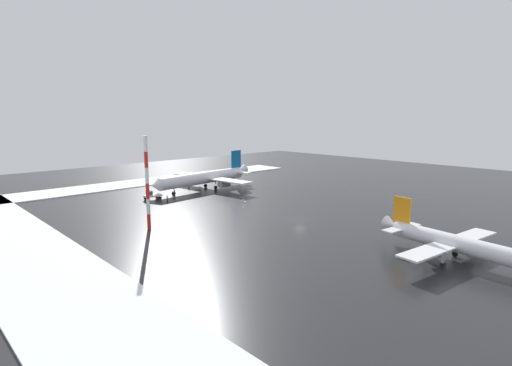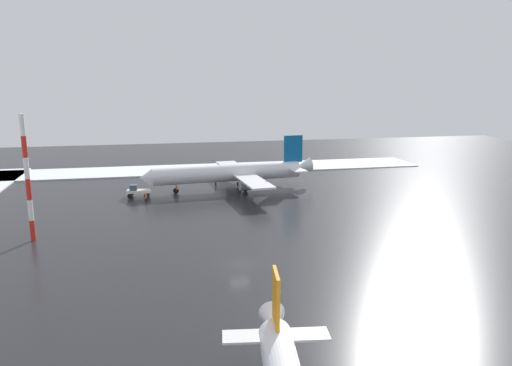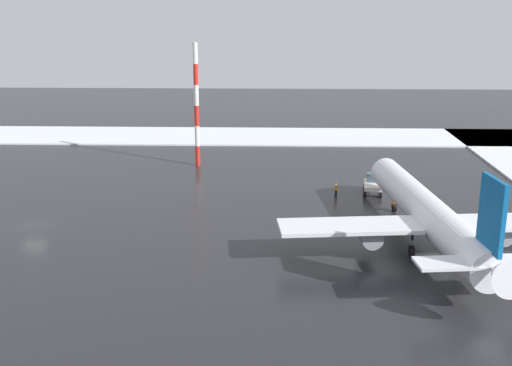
{
  "view_description": "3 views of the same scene",
  "coord_description": "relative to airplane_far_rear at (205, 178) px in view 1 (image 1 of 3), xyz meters",
  "views": [
    {
      "loc": [
        55.01,
        -64.95,
        22.29
      ],
      "look_at": [
        -20.51,
        6.0,
        4.66
      ],
      "focal_mm": 28.0,
      "sensor_mm": 36.0,
      "label": 1
    },
    {
      "loc": [
        59.35,
        -9.61,
        23.62
      ],
      "look_at": [
        -24.87,
        7.09,
        5.1
      ],
      "focal_mm": 35.0,
      "sensor_mm": 36.0,
      "label": 2
    },
    {
      "loc": [
        -27.04,
        66.82,
        23.96
      ],
      "look_at": [
        -24.88,
        -2.59,
        4.44
      ],
      "focal_mm": 45.0,
      "sensor_mm": 36.0,
      "label": 3
    }
  ],
  "objects": [
    {
      "name": "snow_bank_far",
      "position": [
        42.47,
        -55.42,
        -3.53
      ],
      "size": [
        152.0,
        16.0,
        0.26
      ],
      "primitive_type": "cube",
      "color": "white",
      "rests_on": "ground_plane"
    },
    {
      "name": "airplane_far_rear",
      "position": [
        0.0,
        0.0,
        0.0
      ],
      "size": [
        30.99,
        37.27,
        11.06
      ],
      "rotation": [
        0.0,
        0.0,
        4.82
      ],
      "color": "white",
      "rests_on": "ground_plane"
    },
    {
      "name": "snow_bank_left",
      "position": [
        -24.53,
        -5.42,
        -3.53
      ],
      "size": [
        14.0,
        116.0,
        0.26
      ],
      "primitive_type": "cube",
      "color": "white",
      "rests_on": "ground_plane"
    },
    {
      "name": "ground_crew_by_nose_gear",
      "position": [
        7.64,
        -17.65,
        -2.68
      ],
      "size": [
        0.36,
        0.36,
        1.71
      ],
      "rotation": [
        0.0,
        0.0,
        2.03
      ],
      "color": "black",
      "rests_on": "ground_plane"
    },
    {
      "name": "ground_crew_beside_wing",
      "position": [
        1.37,
        -11.62,
        -2.68
      ],
      "size": [
        0.36,
        0.36,
        1.71
      ],
      "rotation": [
        0.0,
        0.0,
        4.01
      ],
      "color": "black",
      "rests_on": "ground_plane"
    },
    {
      "name": "pushback_tug",
      "position": [
        2.72,
        -19.41,
        -2.37
      ],
      "size": [
        2.76,
        4.82,
        2.5
      ],
      "rotation": [
        0.0,
        0.0,
        4.6
      ],
      "color": "silver",
      "rests_on": "ground_plane"
    },
    {
      "name": "ground_plane",
      "position": [
        42.47,
        -5.42,
        -3.66
      ],
      "size": [
        240.0,
        240.0,
        0.0
      ],
      "primitive_type": "plane",
      "color": "#232326"
    },
    {
      "name": "antenna_mast",
      "position": [
        27.28,
        -33.47,
        5.58
      ],
      "size": [
        0.7,
        0.7,
        18.46
      ],
      "color": "red",
      "rests_on": "ground_plane"
    },
    {
      "name": "airplane_parked_portside",
      "position": [
        76.43,
        -7.62,
        -0.85
      ],
      "size": [
        28.54,
        23.76,
        8.48
      ],
      "rotation": [
        0.0,
        0.0,
        6.16
      ],
      "color": "white",
      "rests_on": "ground_plane"
    },
    {
      "name": "ground_crew_mid_apron",
      "position": [
        -4.31,
        -2.99,
        -2.68
      ],
      "size": [
        0.36,
        0.36,
        1.71
      ],
      "rotation": [
        0.0,
        0.0,
        3.23
      ],
      "color": "black",
      "rests_on": "ground_plane"
    }
  ]
}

